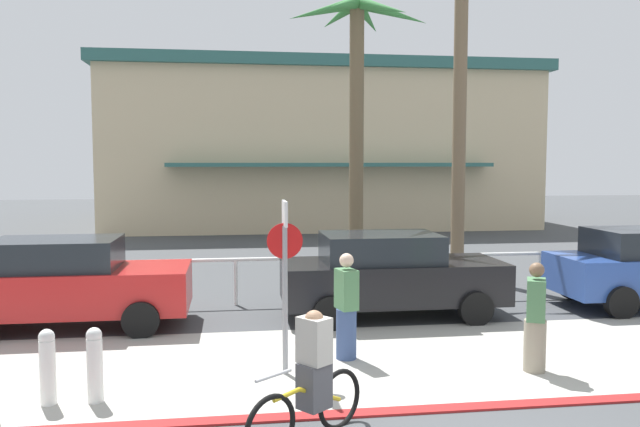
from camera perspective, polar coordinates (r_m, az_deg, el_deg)
The scene contains 15 objects.
ground_plane at distance 15.80m, azimuth 1.03°, elevation -6.74°, with size 80.00×80.00×0.00m, color #424447.
sidewalk_strip at distance 10.28m, azimuth 6.20°, elevation -12.97°, with size 44.00×4.00×0.02m, color #ADAAA0.
curb_paint at distance 8.47m, azimuth 9.65°, elevation -16.91°, with size 44.00×0.24×0.03m, color maroon.
building_backdrop at distance 33.47m, azimuth -0.58°, elevation 5.93°, with size 20.44×13.20×7.71m.
rail_fence at distance 14.19m, azimuth 1.98°, elevation -4.59°, with size 23.53×0.08×1.04m.
stop_sign_bike_lane at distance 9.24m, azimuth -3.17°, elevation -4.33°, with size 0.52×0.56×2.56m.
bollard_1 at distance 8.90m, azimuth -19.53°, elevation -12.63°, with size 0.20×0.20×1.00m.
bollard_3 at distance 9.03m, azimuth -23.22°, elevation -12.48°, with size 0.20×0.20×1.00m.
palm_tree_2 at distance 16.13m, azimuth 3.39°, elevation 12.33°, with size 3.54×3.25×7.18m.
palm_tree_3 at distance 17.94m, azimuth 12.58°, elevation 15.77°, with size 3.51×3.32×8.84m.
car_red_1 at distance 12.87m, azimuth -21.76°, elevation -5.74°, with size 4.40×2.02×1.69m.
car_black_2 at distance 12.90m, azimuth 6.25°, elevation -5.42°, with size 4.40×2.02×1.69m.
cyclist_yellow_0 at distance 7.34m, azimuth -0.79°, elevation -14.63°, with size 1.45×1.20×1.50m.
pedestrian_0 at distance 10.03m, azimuth 18.73°, elevation -9.20°, with size 0.43×0.47×1.65m.
pedestrian_2 at distance 10.11m, azimuth 2.38°, elevation -8.71°, with size 0.39×0.45×1.70m.
Camera 1 is at (-2.42, -5.30, 3.12)m, focal length 35.72 mm.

